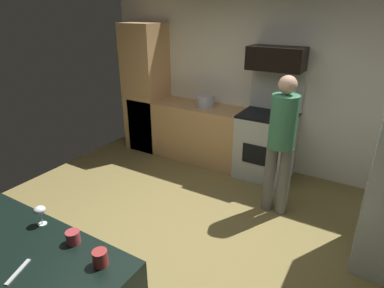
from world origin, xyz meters
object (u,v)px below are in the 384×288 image
(oven_range, at_px, (266,143))
(mug_coffee, at_px, (100,258))
(person_cook, at_px, (281,140))
(wine_glass_mid, at_px, (40,211))
(mug_tea, at_px, (73,237))
(stock_pot, at_px, (205,101))
(microwave, at_px, (276,58))

(oven_range, xyz_separation_m, mug_coffee, (0.05, -3.23, 0.43))
(person_cook, relative_size, wine_glass_mid, 11.24)
(oven_range, bearing_deg, mug_tea, -94.40)
(stock_pot, bearing_deg, mug_tea, -76.38)
(person_cook, xyz_separation_m, stock_pot, (-1.44, 0.83, 0.06))
(wine_glass_mid, height_order, stock_pot, stock_pot)
(wine_glass_mid, distance_m, mug_coffee, 0.65)
(wine_glass_mid, bearing_deg, mug_tea, -3.21)
(microwave, relative_size, mug_coffee, 7.31)
(oven_range, height_order, person_cook, person_cook)
(oven_range, distance_m, wine_glass_mid, 3.26)
(person_cook, bearing_deg, stock_pot, 149.84)
(mug_tea, relative_size, stock_pot, 0.31)
(wine_glass_mid, relative_size, mug_tea, 1.64)
(wine_glass_mid, xyz_separation_m, stock_pot, (-0.42, 3.17, -0.02))
(oven_range, relative_size, mug_tea, 17.09)
(mug_coffee, xyz_separation_m, stock_pot, (-1.07, 3.24, 0.04))
(oven_range, height_order, stock_pot, oven_range)
(person_cook, relative_size, stock_pot, 5.78)
(person_cook, distance_m, mug_tea, 2.45)
(mug_tea, bearing_deg, mug_coffee, -9.63)
(person_cook, distance_m, mug_coffee, 2.43)
(microwave, height_order, mug_tea, microwave)
(mug_coffee, xyz_separation_m, mug_tea, (-0.30, 0.05, -0.01))
(oven_range, xyz_separation_m, mug_tea, (-0.25, -3.18, 0.43))
(mug_tea, bearing_deg, person_cook, 74.23)
(wine_glass_mid, bearing_deg, mug_coffee, -6.18)
(mug_tea, bearing_deg, wine_glass_mid, 176.79)
(microwave, relative_size, mug_tea, 8.20)
(wine_glass_mid, xyz_separation_m, mug_tea, (0.35, -0.02, -0.07))
(microwave, xyz_separation_m, mug_coffee, (0.05, -3.32, -0.74))
(oven_range, relative_size, microwave, 2.08)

